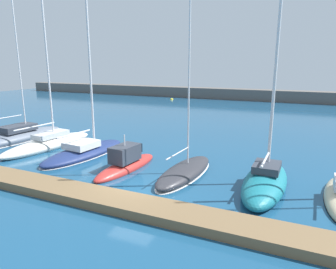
{
  "coord_description": "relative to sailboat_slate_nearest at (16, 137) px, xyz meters",
  "views": [
    {
      "loc": [
        8.03,
        -13.53,
        6.76
      ],
      "look_at": [
        -0.87,
        6.27,
        1.65
      ],
      "focal_mm": 32.5,
      "sensor_mm": 36.0,
      "label": 1
    }
  ],
  "objects": [
    {
      "name": "mooring_buoy_yellow",
      "position": [
        0.05,
        34.51,
        -0.39
      ],
      "size": [
        0.61,
        0.61,
        0.61
      ],
      "primitive_type": "sphere",
      "color": "yellow",
      "rests_on": "ground_plane"
    },
    {
      "name": "motorboat_red_fourth",
      "position": [
        12.81,
        -2.27,
        -0.03
      ],
      "size": [
        2.04,
        6.12,
        2.67
      ],
      "rotation": [
        0.0,
        0.0,
        1.48
      ],
      "color": "#B72D28",
      "rests_on": "ground_plane"
    },
    {
      "name": "sailboat_navy_third",
      "position": [
        8.3,
        -0.9,
        -0.04
      ],
      "size": [
        3.37,
        8.15,
        13.17
      ],
      "rotation": [
        0.0,
        0.0,
        1.48
      ],
      "color": "navy",
      "rests_on": "ground_plane"
    },
    {
      "name": "sailboat_slate_nearest",
      "position": [
        0.0,
        0.0,
        0.0
      ],
      "size": [
        3.32,
        9.76,
        14.76
      ],
      "rotation": [
        0.0,
        0.0,
        1.5
      ],
      "color": "slate",
      "rests_on": "ground_plane"
    },
    {
      "name": "sailboat_charcoal_fifth",
      "position": [
        16.73,
        -1.78,
        -0.11
      ],
      "size": [
        2.41,
        6.67,
        13.51
      ],
      "rotation": [
        0.0,
        0.0,
        1.5
      ],
      "color": "#2D2D33",
      "rests_on": "ground_plane"
    },
    {
      "name": "dock_pier",
      "position": [
        15.02,
        -7.03,
        -0.16
      ],
      "size": [
        35.0,
        1.83,
        0.45
      ],
      "primitive_type": "cube",
      "color": "brown",
      "rests_on": "ground_plane"
    },
    {
      "name": "sailboat_teal_sixth",
      "position": [
        21.5,
        -1.82,
        0.11
      ],
      "size": [
        2.34,
        7.05,
        15.35
      ],
      "rotation": [
        0.0,
        0.0,
        1.55
      ],
      "color": "#19707F",
      "rests_on": "ground_plane"
    },
    {
      "name": "breakwater_seawall",
      "position": [
        15.02,
        39.84,
        0.62
      ],
      "size": [
        108.0,
        2.96,
        2.02
      ],
      "primitive_type": "cube",
      "color": "#5B5651",
      "rests_on": "ground_plane"
    },
    {
      "name": "sailboat_ivory_second",
      "position": [
        4.29,
        -0.44,
        0.02
      ],
      "size": [
        2.87,
        8.81,
        14.32
      ],
      "rotation": [
        0.0,
        0.0,
        1.49
      ],
      "color": "silver",
      "rests_on": "ground_plane"
    },
    {
      "name": "ground_plane",
      "position": [
        15.02,
        -4.84,
        -0.39
      ],
      "size": [
        120.0,
        120.0,
        0.0
      ],
      "primitive_type": "plane",
      "color": "navy"
    }
  ]
}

